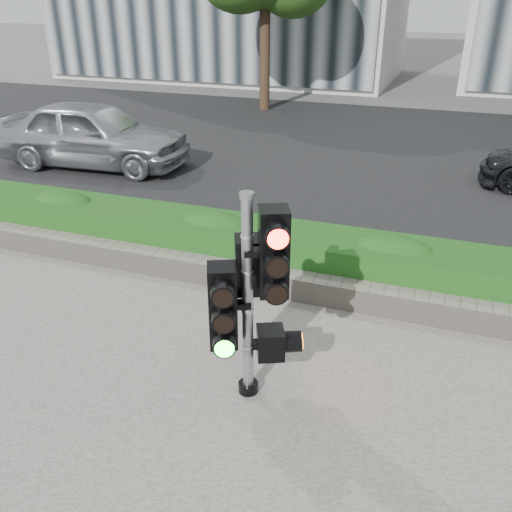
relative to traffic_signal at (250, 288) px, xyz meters
name	(u,v)px	position (x,y,z in m)	size (l,w,h in m)	color
ground	(223,374)	(-0.39, 0.16, -1.27)	(120.00, 120.00, 0.00)	#51514C
road	(368,151)	(-0.39, 10.16, -1.26)	(60.00, 13.00, 0.02)	black
curb	(299,254)	(-0.39, 3.31, -1.21)	(60.00, 0.25, 0.12)	gray
stone_wall	(276,282)	(-0.39, 2.06, -1.07)	(12.00, 0.32, 0.34)	gray
hedge	(289,252)	(-0.39, 2.71, -0.90)	(12.00, 1.00, 0.68)	#347F27
traffic_signal	(250,288)	(0.00, 0.00, 0.00)	(0.81, 0.73, 2.24)	black
car_silver	(93,134)	(-6.44, 6.53, -0.46)	(1.85, 4.59, 1.56)	#A3A5AA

